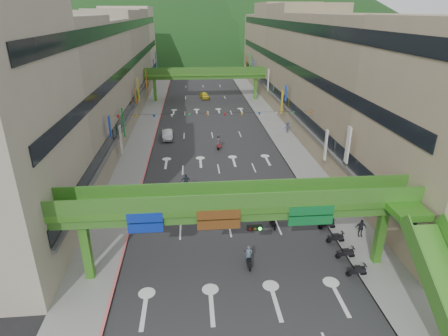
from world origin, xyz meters
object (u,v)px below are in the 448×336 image
(scooter_rider_near, at_px, (249,257))
(scooter_rider_mid, at_px, (273,217))
(car_silver, at_px, (168,134))
(pedestrian_red, at_px, (379,238))
(car_yellow, at_px, (204,95))
(overpass_near, at_px, (253,215))

(scooter_rider_near, distance_m, scooter_rider_mid, 6.35)
(car_silver, height_order, pedestrian_red, pedestrian_red)
(scooter_rider_mid, xyz_separation_m, car_silver, (-11.00, 26.77, -0.30))
(scooter_rider_near, relative_size, pedestrian_red, 1.09)
(scooter_rider_near, xyz_separation_m, car_yellow, (-1.13, 60.72, -0.13))
(overpass_near, height_order, scooter_rider_near, overpass_near)
(pedestrian_red, bearing_deg, car_silver, 108.51)
(scooter_rider_mid, distance_m, car_silver, 28.95)
(car_silver, xyz_separation_m, car_yellow, (6.78, 28.40, -0.01))
(scooter_rider_near, bearing_deg, overpass_near, -88.86)
(overpass_near, relative_size, scooter_rider_near, 15.09)
(car_silver, distance_m, car_yellow, 29.20)
(pedestrian_red, bearing_deg, scooter_rider_near, 174.69)
(scooter_rider_near, height_order, car_silver, scooter_rider_near)
(overpass_near, relative_size, car_silver, 6.32)
(scooter_rider_near, bearing_deg, car_yellow, 91.07)
(scooter_rider_near, distance_m, car_yellow, 60.73)
(scooter_rider_near, xyz_separation_m, pedestrian_red, (11.29, 1.63, 0.01))
(overpass_near, bearing_deg, car_silver, 103.39)
(overpass_near, distance_m, car_silver, 34.54)
(car_silver, distance_m, pedestrian_red, 36.21)
(car_silver, bearing_deg, car_yellow, 73.60)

